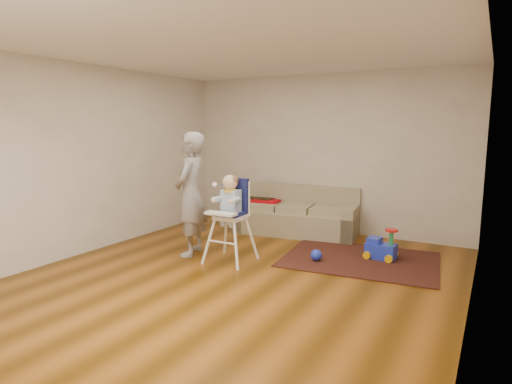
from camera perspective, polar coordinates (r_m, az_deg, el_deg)
The scene contains 9 objects.
ground at distance 5.35m, azimuth -2.15°, elevation -11.23°, with size 5.50×5.50×0.00m, color #4C2C05.
room_envelope at distance 5.48m, azimuth 0.65°, elevation 9.26°, with size 5.04×5.52×2.72m.
sofa at distance 7.34m, azimuth 5.37°, elevation -2.49°, with size 2.15×1.10×0.80m.
side_table at distance 7.86m, azimuth 0.78°, elevation -2.59°, with size 0.55×0.55×0.55m, color black, non-canonical shape.
area_rug at distance 6.14m, azimuth 13.69°, elevation -8.72°, with size 2.04×1.53×0.02m, color black.
ride_on_toy at distance 6.18m, azimuth 16.36°, elevation -6.55°, with size 0.40×0.28×0.43m, color blue, non-canonical shape.
toy_ball at distance 5.93m, azimuth 8.04°, elevation -8.33°, with size 0.15×0.15×0.15m, color blue.
high_chair at distance 5.78m, azimuth -3.44°, elevation -3.75°, with size 0.57×0.57×1.20m.
adult at distance 6.11m, azimuth -8.71°, elevation -0.30°, with size 0.64×0.42×1.75m, color gray.
Camera 1 is at (2.64, -4.27, 1.84)m, focal length 30.00 mm.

